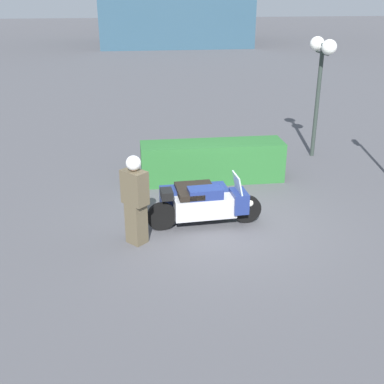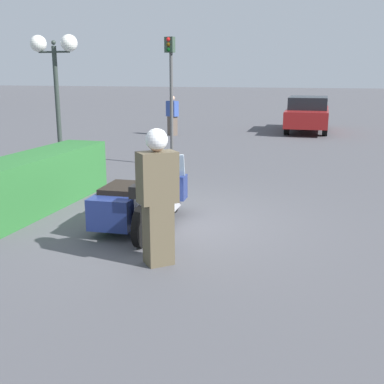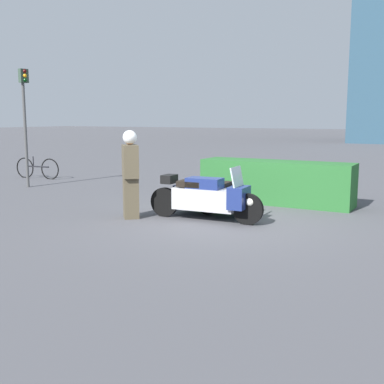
{
  "view_description": "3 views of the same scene",
  "coord_description": "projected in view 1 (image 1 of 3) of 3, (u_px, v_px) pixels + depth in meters",
  "views": [
    {
      "loc": [
        -1.84,
        -9.33,
        4.77
      ],
      "look_at": [
        -0.61,
        0.07,
        0.74
      ],
      "focal_mm": 45.0,
      "sensor_mm": 36.0,
      "label": 1
    },
    {
      "loc": [
        -7.63,
        -2.82,
        2.54
      ],
      "look_at": [
        0.04,
        -0.57,
        0.56
      ],
      "focal_mm": 45.0,
      "sensor_mm": 36.0,
      "label": 2
    },
    {
      "loc": [
        4.14,
        -8.77,
        2.11
      ],
      "look_at": [
        -0.67,
        -0.07,
        0.57
      ],
      "focal_mm": 45.0,
      "sensor_mm": 36.0,
      "label": 3
    }
  ],
  "objects": [
    {
      "name": "police_motorcycle",
      "position": [
        203.0,
        200.0,
        10.59
      ],
      "size": [
        2.51,
        1.2,
        1.15
      ],
      "rotation": [
        0.0,
        0.0,
        0.06
      ],
      "color": "black",
      "rests_on": "ground"
    },
    {
      "name": "hedge_bush_curbside",
      "position": [
        212.0,
        162.0,
        12.75
      ],
      "size": [
        3.75,
        0.92,
        1.05
      ],
      "primitive_type": "cube",
      "color": "#28662D",
      "rests_on": "ground"
    },
    {
      "name": "ground_plane",
      "position": [
        220.0,
        223.0,
        10.6
      ],
      "size": [
        160.0,
        160.0,
        0.0
      ],
      "primitive_type": "plane",
      "color": "#4C4C51"
    },
    {
      "name": "officer_rider",
      "position": [
        135.0,
        198.0,
        9.41
      ],
      "size": [
        0.56,
        0.58,
        1.85
      ],
      "rotation": [
        0.0,
        0.0,
        0.74
      ],
      "color": "brown",
      "rests_on": "ground"
    },
    {
      "name": "twin_lamp_post",
      "position": [
        322.0,
        59.0,
        13.72
      ],
      "size": [
        0.43,
        1.32,
        3.49
      ],
      "color": "#2D3833",
      "rests_on": "ground"
    }
  ]
}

